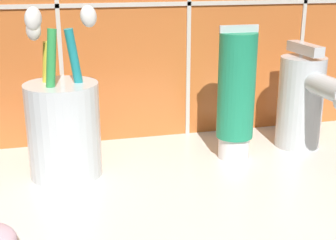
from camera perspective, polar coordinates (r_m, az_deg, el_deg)
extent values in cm
cube|color=silver|center=(46.79, 6.74, -10.20)|extent=(63.13, 37.20, 2.00)
cube|color=beige|center=(58.55, 1.06, 13.98)|extent=(73.13, 0.24, 0.50)
cylinder|color=silver|center=(49.91, -12.57, -1.19)|extent=(7.58, 7.58, 9.95)
cylinder|color=teal|center=(49.29, -10.40, 2.27)|extent=(3.08, 1.81, 15.11)
ellipsoid|color=white|center=(48.18, -9.67, 12.36)|extent=(2.29, 1.87, 2.41)
cylinder|color=yellow|center=(50.51, -14.56, 1.57)|extent=(2.44, 2.41, 13.76)
ellipsoid|color=white|center=(49.62, -16.08, 10.53)|extent=(2.30, 2.29, 2.39)
cylinder|color=green|center=(47.73, -14.18, 1.58)|extent=(2.77, 2.43, 15.24)
ellipsoid|color=white|center=(45.48, -16.13, 11.78)|extent=(2.34, 2.22, 2.39)
cylinder|color=white|center=(54.84, 8.01, -3.24)|extent=(3.55, 3.55, 2.60)
cylinder|color=#1E8C60|center=(52.68, 8.34, 4.10)|extent=(4.18, 4.18, 11.85)
cube|color=silver|center=(51.55, 8.67, 10.94)|extent=(4.39, 0.36, 0.80)
cylinder|color=silver|center=(58.89, 15.81, 2.08)|extent=(5.42, 5.42, 11.07)
cylinder|color=silver|center=(54.82, 18.29, 4.04)|extent=(2.72, 8.28, 2.44)
cube|color=silver|center=(57.52, 16.36, 8.35)|extent=(1.61, 6.05, 1.20)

